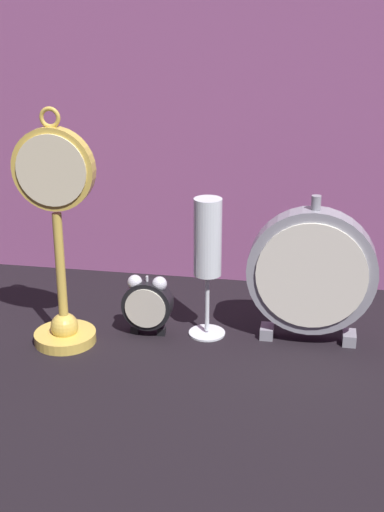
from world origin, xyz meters
TOP-DOWN VIEW (x-y plane):
  - ground_plane at (0.00, 0.00)m, footprint 4.00×4.00m
  - fabric_backdrop_drape at (0.00, 0.33)m, footprint 1.45×0.01m
  - pocket_watch_on_stand at (-0.19, 0.03)m, footprint 0.12×0.09m
  - alarm_clock_twin_bell at (-0.07, 0.08)m, footprint 0.08×0.03m
  - mantel_clock_silver at (0.18, 0.10)m, footprint 0.19×0.04m
  - champagne_flute at (0.02, 0.10)m, footprint 0.06×0.06m

SIDE VIEW (x-z plane):
  - ground_plane at x=0.00m, z-range 0.00..0.00m
  - alarm_clock_twin_bell at x=-0.07m, z-range 0.01..0.10m
  - mantel_clock_silver at x=0.18m, z-range 0.00..0.23m
  - champagne_flute at x=0.02m, z-range 0.03..0.25m
  - pocket_watch_on_stand at x=-0.19m, z-range -0.02..0.34m
  - fabric_backdrop_drape at x=0.00m, z-range 0.00..0.57m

